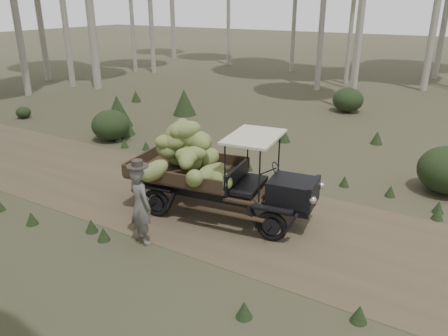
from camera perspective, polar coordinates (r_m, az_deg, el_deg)
The scene contains 5 objects.
ground at distance 10.92m, azimuth -5.68°, elevation -4.15°, with size 120.00×120.00×0.00m, color #473D2B.
dirt_track at distance 10.92m, azimuth -5.68°, elevation -4.13°, with size 70.00×4.00×0.01m, color brown.
banana_truck at distance 9.78m, azimuth -2.38°, elevation 0.79°, with size 4.48×2.39×2.21m.
farmer at distance 8.86m, azimuth -10.87°, elevation -4.69°, with size 0.69×0.55×1.78m.
undergrowth at distance 9.10m, azimuth -9.58°, elevation -5.93°, with size 22.30×23.57×1.38m.
Camera 1 is at (6.00, -7.86, 4.64)m, focal length 35.00 mm.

